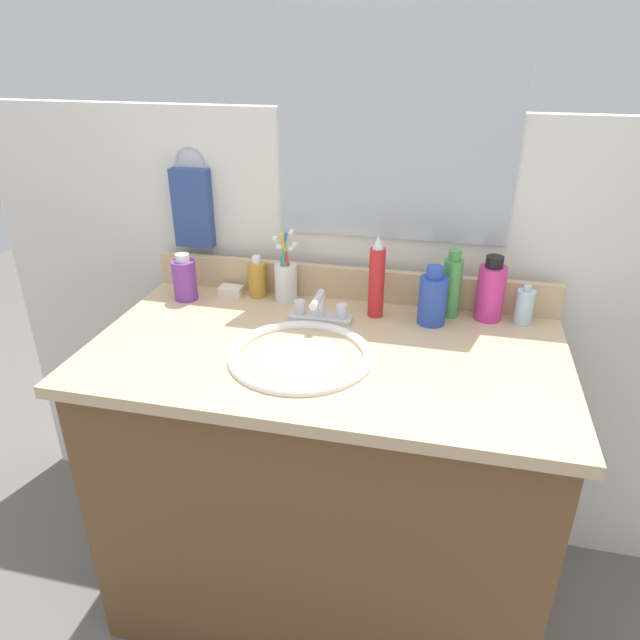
% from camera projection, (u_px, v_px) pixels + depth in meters
% --- Properties ---
extents(ground_plane, '(6.00, 6.00, 0.00)m').
position_uv_depth(ground_plane, '(324.00, 588.00, 1.71)').
color(ground_plane, '#66605B').
extents(vanity_cabinet, '(1.06, 0.56, 0.78)m').
position_uv_depth(vanity_cabinet, '(325.00, 486.00, 1.54)').
color(vanity_cabinet, brown).
rests_on(vanity_cabinet, ground_plane).
extents(countertop, '(1.11, 0.61, 0.03)m').
position_uv_depth(countertop, '(326.00, 353.00, 1.37)').
color(countertop, '#D1B284').
rests_on(countertop, vanity_cabinet).
extents(backsplash, '(1.11, 0.02, 0.09)m').
position_uv_depth(backsplash, '(349.00, 283.00, 1.60)').
color(backsplash, '#D1B284').
rests_on(backsplash, countertop).
extents(back_wall, '(2.21, 0.04, 1.30)m').
position_uv_depth(back_wall, '(351.00, 338.00, 1.74)').
color(back_wall, white).
rests_on(back_wall, ground_plane).
extents(mirror_panel, '(0.60, 0.01, 0.56)m').
position_uv_depth(mirror_panel, '(396.00, 128.00, 1.43)').
color(mirror_panel, '#B2BCC6').
extents(towel_ring, '(0.10, 0.01, 0.10)m').
position_uv_depth(towel_ring, '(191.00, 164.00, 1.59)').
color(towel_ring, silver).
extents(hand_towel, '(0.11, 0.04, 0.22)m').
position_uv_depth(hand_towel, '(193.00, 208.00, 1.63)').
color(hand_towel, '#334C8C').
extents(sink_basin, '(0.33, 0.33, 0.11)m').
position_uv_depth(sink_basin, '(301.00, 369.00, 1.33)').
color(sink_basin, white).
rests_on(sink_basin, countertop).
extents(faucet, '(0.16, 0.10, 0.08)m').
position_uv_depth(faucet, '(320.00, 311.00, 1.47)').
color(faucet, silver).
rests_on(faucet, countertop).
extents(bottle_oil_amber, '(0.05, 0.05, 0.12)m').
position_uv_depth(bottle_oil_amber, '(257.00, 279.00, 1.61)').
color(bottle_oil_amber, gold).
rests_on(bottle_oil_amber, countertop).
extents(bottle_spray_red, '(0.04, 0.04, 0.22)m').
position_uv_depth(bottle_spray_red, '(377.00, 280.00, 1.47)').
color(bottle_spray_red, red).
rests_on(bottle_spray_red, countertop).
extents(bottle_shampoo_blue, '(0.07, 0.07, 0.15)m').
position_uv_depth(bottle_shampoo_blue, '(433.00, 298.00, 1.45)').
color(bottle_shampoo_blue, '#2D4CB2').
rests_on(bottle_shampoo_blue, countertop).
extents(bottle_toner_green, '(0.05, 0.05, 0.18)m').
position_uv_depth(bottle_toner_green, '(452.00, 286.00, 1.48)').
color(bottle_toner_green, '#4C9E4C').
rests_on(bottle_toner_green, countertop).
extents(bottle_cream_purple, '(0.06, 0.06, 0.13)m').
position_uv_depth(bottle_cream_purple, '(185.00, 279.00, 1.59)').
color(bottle_cream_purple, '#7A3899').
rests_on(bottle_cream_purple, countertop).
extents(bottle_gel_clear, '(0.04, 0.04, 0.10)m').
position_uv_depth(bottle_gel_clear, '(524.00, 307.00, 1.45)').
color(bottle_gel_clear, silver).
rests_on(bottle_gel_clear, countertop).
extents(bottle_soap_pink, '(0.07, 0.07, 0.17)m').
position_uv_depth(bottle_soap_pink, '(491.00, 291.00, 1.47)').
color(bottle_soap_pink, '#D8338C').
rests_on(bottle_soap_pink, countertop).
extents(cup_white_ceramic, '(0.06, 0.08, 0.20)m').
position_uv_depth(cup_white_ceramic, '(286.00, 280.00, 1.58)').
color(cup_white_ceramic, white).
rests_on(cup_white_ceramic, countertop).
extents(soap_bar, '(0.06, 0.04, 0.02)m').
position_uv_depth(soap_bar, '(231.00, 291.00, 1.63)').
color(soap_bar, white).
rests_on(soap_bar, countertop).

